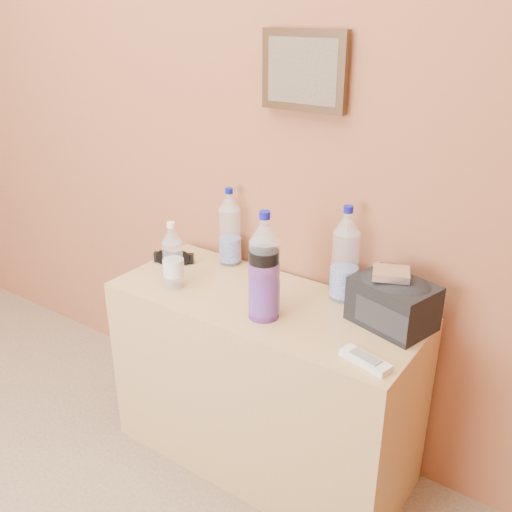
{
  "coord_description": "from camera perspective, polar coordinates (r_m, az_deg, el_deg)",
  "views": [
    {
      "loc": [
        1.44,
        0.35,
        1.59
      ],
      "look_at": [
        0.49,
        1.71,
        0.86
      ],
      "focal_mm": 40.0,
      "sensor_mm": 36.0,
      "label": 1
    }
  ],
  "objects": [
    {
      "name": "foil_packet",
      "position": [
        1.76,
        13.36,
        -1.72
      ],
      "size": [
        0.13,
        0.13,
        0.02
      ],
      "primitive_type": "cube",
      "rotation": [
        0.0,
        0.0,
        0.39
      ],
      "color": "silver",
      "rests_on": "toiletry_bag"
    },
    {
      "name": "dresser",
      "position": [
        2.11,
        0.71,
        -12.53
      ],
      "size": [
        1.08,
        0.45,
        0.68
      ],
      "primitive_type": "cube",
      "color": "tan",
      "rests_on": "ground"
    },
    {
      "name": "pet_large_b",
      "position": [
        2.16,
        -2.64,
        2.53
      ],
      "size": [
        0.08,
        0.08,
        0.3
      ],
      "rotation": [
        0.0,
        0.0,
        -0.37
      ],
      "color": "silver",
      "rests_on": "dresser"
    },
    {
      "name": "sunglasses",
      "position": [
        2.22,
        -8.2,
        -0.17
      ],
      "size": [
        0.16,
        0.12,
        0.04
      ],
      "primitive_type": null,
      "rotation": [
        0.0,
        0.0,
        0.49
      ],
      "color": "black",
      "rests_on": "dresser"
    },
    {
      "name": "pet_large_c",
      "position": [
        1.91,
        8.89,
        -0.29
      ],
      "size": [
        0.09,
        0.09,
        0.33
      ],
      "rotation": [
        0.0,
        0.0,
        -0.34
      ],
      "color": "#D0E4FA",
      "rests_on": "dresser"
    },
    {
      "name": "pet_small",
      "position": [
        2.0,
        -8.3,
        -0.3
      ],
      "size": [
        0.07,
        0.07,
        0.24
      ],
      "rotation": [
        0.0,
        0.0,
        -0.23
      ],
      "color": "white",
      "rests_on": "dresser"
    },
    {
      "name": "picture_frame",
      "position": [
        1.9,
        4.83,
        17.98
      ],
      "size": [
        0.3,
        0.03,
        0.25
      ],
      "primitive_type": null,
      "color": "#382311",
      "rests_on": "room_shell"
    },
    {
      "name": "ac_remote",
      "position": [
        1.64,
        10.88,
        -10.21
      ],
      "size": [
        0.16,
        0.08,
        0.02
      ],
      "primitive_type": "cube",
      "rotation": [
        0.0,
        0.0,
        -0.24
      ],
      "color": "silver",
      "rests_on": "dresser"
    },
    {
      "name": "pet_large_d",
      "position": [
        1.77,
        0.85,
        -1.54
      ],
      "size": [
        0.1,
        0.1,
        0.35
      ],
      "rotation": [
        0.0,
        0.0,
        -0.24
      ],
      "color": "silver",
      "rests_on": "dresser"
    },
    {
      "name": "nalgene_bottle",
      "position": [
        1.78,
        0.79,
        -2.75
      ],
      "size": [
        0.1,
        0.1,
        0.24
      ],
      "rotation": [
        0.0,
        0.0,
        -0.23
      ],
      "color": "purple",
      "rests_on": "dresser"
    },
    {
      "name": "toiletry_bag",
      "position": [
        1.81,
        13.56,
        -4.37
      ],
      "size": [
        0.28,
        0.23,
        0.16
      ],
      "primitive_type": null,
      "rotation": [
        0.0,
        0.0,
        -0.27
      ],
      "color": "black",
      "rests_on": "dresser"
    }
  ]
}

